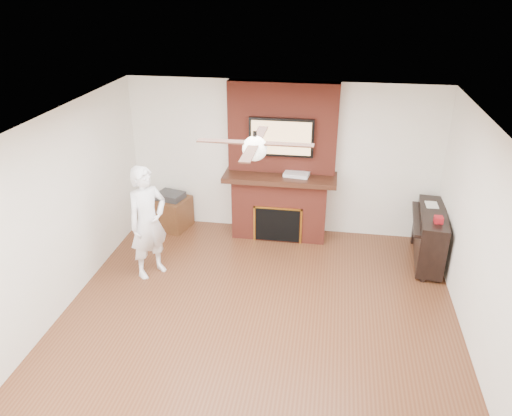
% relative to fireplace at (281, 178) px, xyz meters
% --- Properties ---
extents(room_shell, '(5.36, 5.86, 2.86)m').
position_rel_fireplace_xyz_m(room_shell, '(0.00, -2.55, 0.25)').
color(room_shell, '#512B17').
rests_on(room_shell, ground).
extents(fireplace, '(1.78, 0.64, 2.50)m').
position_rel_fireplace_xyz_m(fireplace, '(0.00, 0.00, 0.00)').
color(fireplace, maroon).
rests_on(fireplace, ground).
extents(tv, '(1.00, 0.08, 0.60)m').
position_rel_fireplace_xyz_m(tv, '(0.00, -0.05, 0.68)').
color(tv, black).
rests_on(tv, fireplace).
extents(ceiling_fan, '(1.21, 1.21, 0.31)m').
position_rel_fireplace_xyz_m(ceiling_fan, '(-0.00, -2.55, 1.34)').
color(ceiling_fan, black).
rests_on(ceiling_fan, room_shell).
extents(person, '(0.68, 0.72, 1.64)m').
position_rel_fireplace_xyz_m(person, '(-1.68, -1.51, -0.17)').
color(person, white).
rests_on(person, ground).
extents(side_table, '(0.67, 0.67, 0.63)m').
position_rel_fireplace_xyz_m(side_table, '(-1.84, -0.07, -0.70)').
color(side_table, '#502D17').
rests_on(side_table, ground).
extents(piano, '(0.58, 1.29, 0.91)m').
position_rel_fireplace_xyz_m(piano, '(2.30, -0.55, -0.55)').
color(piano, black).
rests_on(piano, ground).
extents(cable_box, '(0.41, 0.27, 0.06)m').
position_rel_fireplace_xyz_m(cable_box, '(0.26, -0.10, 0.11)').
color(cable_box, silver).
rests_on(cable_box, fireplace).
extents(candle_orange, '(0.07, 0.07, 0.10)m').
position_rel_fireplace_xyz_m(candle_orange, '(-0.07, -0.23, -0.94)').
color(candle_orange, red).
rests_on(candle_orange, ground).
extents(candle_green, '(0.07, 0.07, 0.09)m').
position_rel_fireplace_xyz_m(candle_green, '(-0.01, -0.23, -0.95)').
color(candle_green, '#317C39').
rests_on(candle_green, ground).
extents(candle_cream, '(0.09, 0.09, 0.11)m').
position_rel_fireplace_xyz_m(candle_cream, '(0.11, -0.21, -0.94)').
color(candle_cream, beige).
rests_on(candle_cream, ground).
extents(candle_blue, '(0.06, 0.06, 0.09)m').
position_rel_fireplace_xyz_m(candle_blue, '(0.12, -0.18, -0.95)').
color(candle_blue, '#2F428D').
rests_on(candle_blue, ground).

